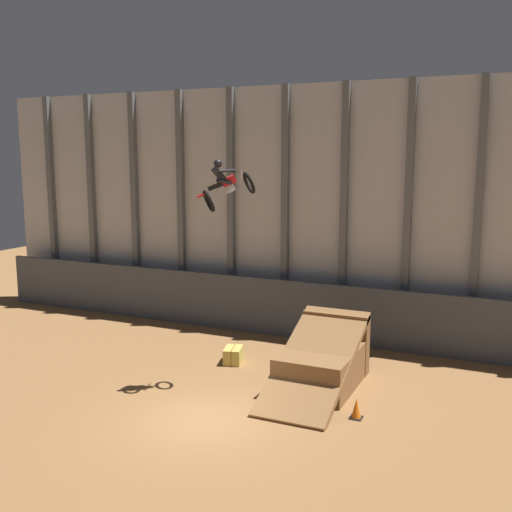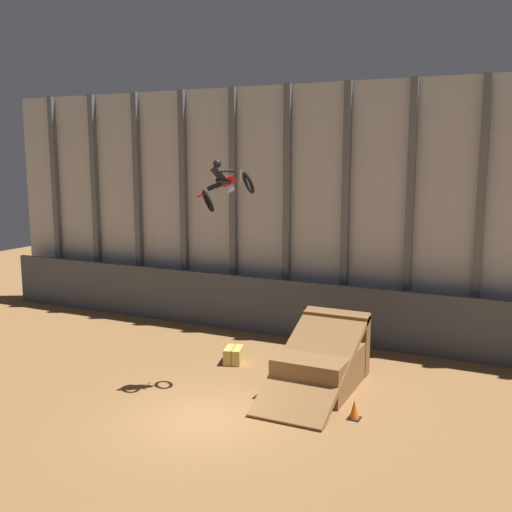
% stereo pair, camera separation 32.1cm
% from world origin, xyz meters
% --- Properties ---
extents(ground_plane, '(60.00, 60.00, 0.00)m').
position_xyz_m(ground_plane, '(0.00, 0.00, 0.00)').
color(ground_plane, olive).
extents(arena_back_wall, '(32.00, 0.40, 10.31)m').
position_xyz_m(arena_back_wall, '(0.00, 9.44, 5.16)').
color(arena_back_wall, silver).
rests_on(arena_back_wall, ground_plane).
extents(lower_barrier, '(31.36, 0.20, 2.38)m').
position_xyz_m(lower_barrier, '(0.00, 8.45, 1.19)').
color(lower_barrier, '#474C56').
rests_on(lower_barrier, ground_plane).
extents(dirt_ramp, '(2.29, 5.03, 2.26)m').
position_xyz_m(dirt_ramp, '(2.21, 4.05, 0.76)').
color(dirt_ramp, brown).
rests_on(dirt_ramp, ground_plane).
extents(rider_bike_solo, '(1.74, 1.65, 1.67)m').
position_xyz_m(rider_bike_solo, '(-0.59, 2.58, 6.52)').
color(rider_bike_solo, black).
extents(traffic_cone_near_ramp, '(0.36, 0.36, 0.58)m').
position_xyz_m(traffic_cone_near_ramp, '(3.90, 1.91, 0.28)').
color(traffic_cone_near_ramp, black).
rests_on(traffic_cone_near_ramp, ground_plane).
extents(hay_bale_trackside, '(0.83, 1.03, 0.57)m').
position_xyz_m(hay_bale_trackside, '(-1.41, 4.64, 0.28)').
color(hay_bale_trackside, '#CCB751').
rests_on(hay_bale_trackside, ground_plane).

